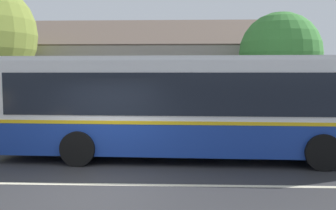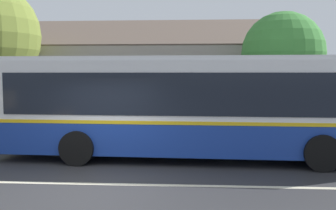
% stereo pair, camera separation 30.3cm
% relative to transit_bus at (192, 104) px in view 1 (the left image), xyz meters
% --- Properties ---
extents(ground_plane, '(300.00, 300.00, 0.00)m').
position_rel_transit_bus_xyz_m(ground_plane, '(-2.34, -2.90, -1.68)').
color(ground_plane, '#2D2D30').
extents(sidewalk_far, '(60.00, 3.00, 0.15)m').
position_rel_transit_bus_xyz_m(sidewalk_far, '(-2.34, 3.10, -1.61)').
color(sidewalk_far, '#ADAAA3').
rests_on(sidewalk_far, ground).
extents(lane_divider_stripe, '(60.00, 0.16, 0.01)m').
position_rel_transit_bus_xyz_m(lane_divider_stripe, '(-2.34, -2.90, -1.68)').
color(lane_divider_stripe, beige).
rests_on(lane_divider_stripe, ground).
extents(community_building, '(21.56, 8.18, 6.69)m').
position_rel_transit_bus_xyz_m(community_building, '(-5.27, 10.04, 0.41)').
color(community_building, gray).
rests_on(community_building, ground).
extents(transit_bus, '(11.76, 3.05, 3.12)m').
position_rel_transit_bus_xyz_m(transit_bus, '(0.00, 0.00, 0.00)').
color(transit_bus, navy).
rests_on(transit_bus, ground).
extents(bench_by_building, '(1.77, 0.51, 0.94)m').
position_rel_transit_bus_xyz_m(bench_by_building, '(-5.64, 2.50, -1.11)').
color(bench_by_building, brown).
rests_on(bench_by_building, sidewalk_far).
extents(street_tree_primary, '(3.35, 3.35, 5.13)m').
position_rel_transit_bus_xyz_m(street_tree_primary, '(3.72, 4.14, 1.75)').
color(street_tree_primary, '#4C3828').
rests_on(street_tree_primary, ground).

